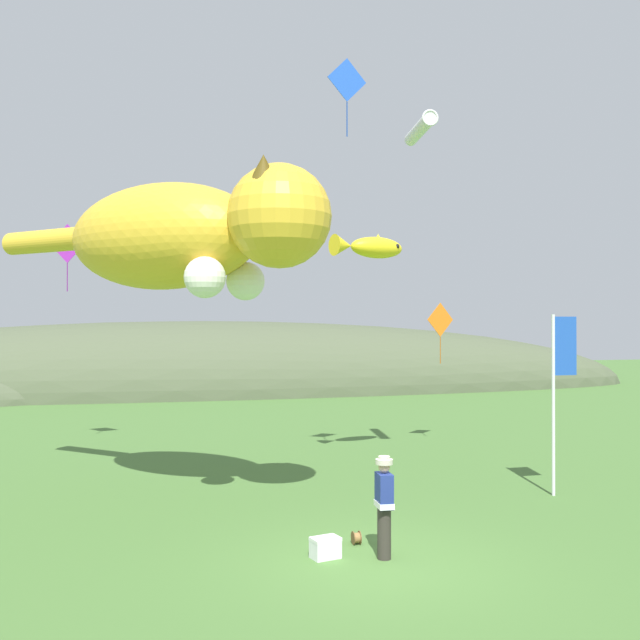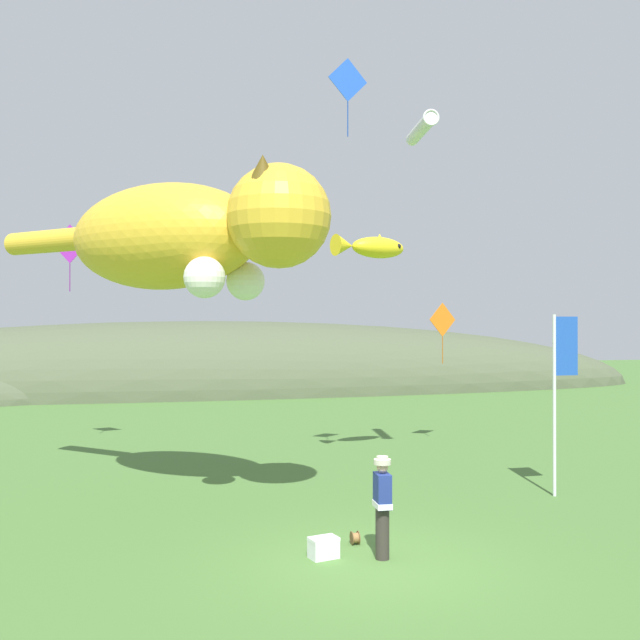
# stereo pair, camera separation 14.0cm
# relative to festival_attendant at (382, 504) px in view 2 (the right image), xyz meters

# --- Properties ---
(ground_plane) EXTENTS (120.00, 120.00, 0.00)m
(ground_plane) POSITION_rel_festival_attendant_xyz_m (-0.18, -0.22, -0.95)
(ground_plane) COLOR #477033
(distant_hill_ridge) EXTENTS (60.93, 11.88, 8.57)m
(distant_hill_ridge) POSITION_rel_festival_attendant_xyz_m (-2.85, 31.36, -0.95)
(distant_hill_ridge) COLOR #4C563D
(distant_hill_ridge) RESTS_ON ground
(festival_attendant) EXTENTS (0.30, 0.44, 1.77)m
(festival_attendant) POSITION_rel_festival_attendant_xyz_m (0.00, 0.00, 0.00)
(festival_attendant) COLOR #332D28
(festival_attendant) RESTS_ON ground
(kite_spool) EXTENTS (0.14, 0.25, 0.25)m
(kite_spool) POSITION_rel_festival_attendant_xyz_m (-0.23, 0.89, -0.83)
(kite_spool) COLOR olive
(kite_spool) RESTS_ON ground
(picnic_cooler) EXTENTS (0.55, 0.43, 0.36)m
(picnic_cooler) POSITION_rel_festival_attendant_xyz_m (-0.98, 0.29, -0.77)
(picnic_cooler) COLOR white
(picnic_cooler) RESTS_ON ground
(festival_banner_pole) EXTENTS (0.66, 0.08, 4.30)m
(festival_banner_pole) POSITION_rel_festival_attendant_xyz_m (5.58, 3.33, 1.86)
(festival_banner_pole) COLOR silver
(festival_banner_pole) RESTS_ON ground
(kite_giant_cat) EXTENTS (7.37, 7.02, 2.86)m
(kite_giant_cat) POSITION_rel_festival_attendant_xyz_m (-3.10, 4.50, 5.10)
(kite_giant_cat) COLOR gold
(kite_fish_windsock) EXTENTS (2.41, 1.26, 0.72)m
(kite_fish_windsock) POSITION_rel_festival_attendant_xyz_m (2.31, 7.80, 5.34)
(kite_fish_windsock) COLOR yellow
(kite_tube_streamer) EXTENTS (0.71, 2.25, 0.44)m
(kite_tube_streamer) POSITION_rel_festival_attendant_xyz_m (3.31, 6.40, 8.44)
(kite_tube_streamer) COLOR white
(kite_diamond_orange) EXTENTS (1.09, 0.38, 2.04)m
(kite_diamond_orange) POSITION_rel_festival_attendant_xyz_m (5.67, 10.40, 3.25)
(kite_diamond_orange) COLOR orange
(kite_diamond_blue) EXTENTS (1.11, 0.23, 2.02)m
(kite_diamond_blue) POSITION_rel_festival_attendant_xyz_m (1.06, 5.84, 9.38)
(kite_diamond_blue) COLOR blue
(kite_diamond_violet) EXTENTS (1.13, 0.53, 2.14)m
(kite_diamond_violet) POSITION_rel_festival_attendant_xyz_m (-6.32, 12.14, 5.66)
(kite_diamond_violet) COLOR purple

